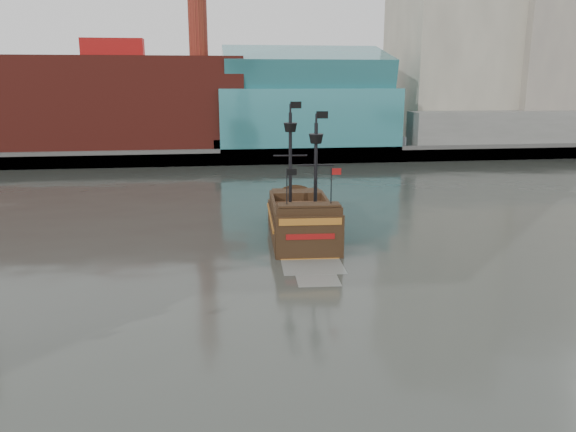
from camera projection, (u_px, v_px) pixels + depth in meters
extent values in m
plane|color=#282B26|center=(337.00, 332.00, 30.49)|extent=(400.00, 400.00, 0.00)
cube|color=slate|center=(241.00, 140.00, 118.81)|extent=(220.00, 60.00, 2.00)
cube|color=#4C4C49|center=(252.00, 157.00, 90.35)|extent=(220.00, 1.00, 2.60)
cube|color=maroon|center=(117.00, 103.00, 94.64)|extent=(42.00, 18.00, 15.00)
cube|color=teal|center=(305.00, 117.00, 97.54)|extent=(30.00, 16.00, 10.00)
cube|color=#BEB69E|center=(452.00, 17.00, 106.89)|extent=(20.00, 22.00, 46.00)
cube|color=#9E9585|center=(550.00, 38.00, 106.38)|extent=(18.00, 18.00, 38.00)
cube|color=#BEB69E|center=(464.00, 12.00, 123.88)|extent=(24.00, 20.00, 52.00)
cube|color=slate|center=(521.00, 128.00, 99.20)|extent=(40.00, 6.00, 6.00)
cube|color=teal|center=(306.00, 70.00, 95.65)|extent=(28.00, 14.94, 8.78)
cube|color=black|center=(301.00, 229.00, 49.14)|extent=(6.04, 13.02, 2.76)
cube|color=#502C1D|center=(301.00, 212.00, 48.78)|extent=(5.44, 11.72, 0.32)
cube|color=black|center=(296.00, 196.00, 53.63)|extent=(4.65, 2.81, 1.06)
cube|color=black|center=(309.00, 218.00, 43.25)|extent=(5.13, 1.99, 1.91)
cube|color=black|center=(310.00, 243.00, 42.70)|extent=(5.21, 0.57, 4.24)
cube|color=#AE6821|center=(311.00, 222.00, 42.16)|extent=(4.77, 0.36, 0.53)
cube|color=maroon|center=(310.00, 237.00, 42.43)|extent=(3.71, 0.30, 0.42)
cylinder|color=black|center=(290.00, 160.00, 49.24)|extent=(0.31, 0.31, 8.28)
cylinder|color=black|center=(316.00, 170.00, 46.06)|extent=(0.31, 0.31, 7.64)
cone|color=black|center=(290.00, 127.00, 48.56)|extent=(1.23, 1.23, 0.74)
cone|color=black|center=(316.00, 139.00, 45.46)|extent=(1.23, 1.23, 0.74)
cube|color=black|center=(296.00, 105.00, 48.15)|extent=(0.96, 0.09, 0.58)
cube|color=black|center=(322.00, 115.00, 45.04)|extent=(0.96, 0.09, 0.58)
cube|color=gray|center=(313.00, 266.00, 41.27)|extent=(4.73, 4.08, 0.02)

